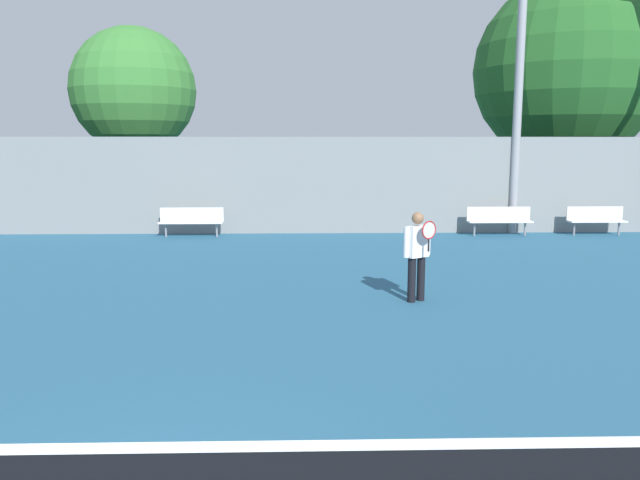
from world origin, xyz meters
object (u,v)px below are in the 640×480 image
object	(u,v)px
tennis_player	(417,251)
bench_courtside_near	(499,218)
light_pole_far_right	(521,34)
tree_green_broad	(567,71)
bench_courtside_far	(191,219)
bench_by_gate	(596,218)
tree_dark_dense	(134,91)

from	to	relation	value
tennis_player	bench_courtside_near	xyz separation A→B (m)	(3.85, 7.72, -0.36)
light_pole_far_right	tree_green_broad	size ratio (longest dim) A/B	1.18
bench_courtside_far	light_pole_far_right	size ratio (longest dim) A/B	0.18
bench_courtside_far	light_pole_far_right	world-z (taller)	light_pole_far_right
tennis_player	bench_courtside_near	bearing A→B (deg)	30.99
bench_by_gate	light_pole_far_right	xyz separation A→B (m)	(-2.32, 0.55, 5.36)
tennis_player	bench_courtside_far	size ratio (longest dim) A/B	0.84
bench_courtside_far	light_pole_far_right	distance (m)	11.08
tennis_player	bench_courtside_near	world-z (taller)	tennis_player
bench_courtside_far	tree_dark_dense	distance (m)	6.60
light_pole_far_right	bench_courtside_near	bearing A→B (deg)	-136.65
tree_dark_dense	bench_by_gate	bearing A→B (deg)	-16.91
tennis_player	bench_courtside_near	distance (m)	8.63
bench_courtside_far	light_pole_far_right	xyz separation A→B (m)	(9.68, 0.55, 5.36)
light_pole_far_right	tree_green_broad	world-z (taller)	light_pole_far_right
bench_courtside_near	bench_by_gate	distance (m)	2.91
bench_courtside_near	tree_dark_dense	xyz separation A→B (m)	(-11.80, 4.47, 4.03)
bench_courtside_near	tree_green_broad	distance (m)	7.50
bench_courtside_near	light_pole_far_right	bearing A→B (deg)	43.35
tennis_player	bench_by_gate	bearing A→B (deg)	16.30
bench_courtside_far	tree_green_broad	bearing A→B (deg)	19.46
light_pole_far_right	tree_green_broad	bearing A→B (deg)	52.14
bench_courtside_far	tree_dark_dense	world-z (taller)	tree_dark_dense
tennis_player	tree_dark_dense	distance (m)	15.00
bench_courtside_far	bench_courtside_near	bearing A→B (deg)	0.00
tree_green_broad	tree_dark_dense	world-z (taller)	tree_green_broad
bench_courtside_near	tree_green_broad	xyz separation A→B (m)	(3.66, 4.51, 4.76)
tree_dark_dense	tree_green_broad	bearing A→B (deg)	0.14
bench_by_gate	tree_dark_dense	size ratio (longest dim) A/B	0.25
bench_by_gate	tennis_player	bearing A→B (deg)	-131.22
bench_courtside_near	bench_courtside_far	xyz separation A→B (m)	(-9.10, -0.00, -0.00)
bench_courtside_near	tree_dark_dense	world-z (taller)	tree_dark_dense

